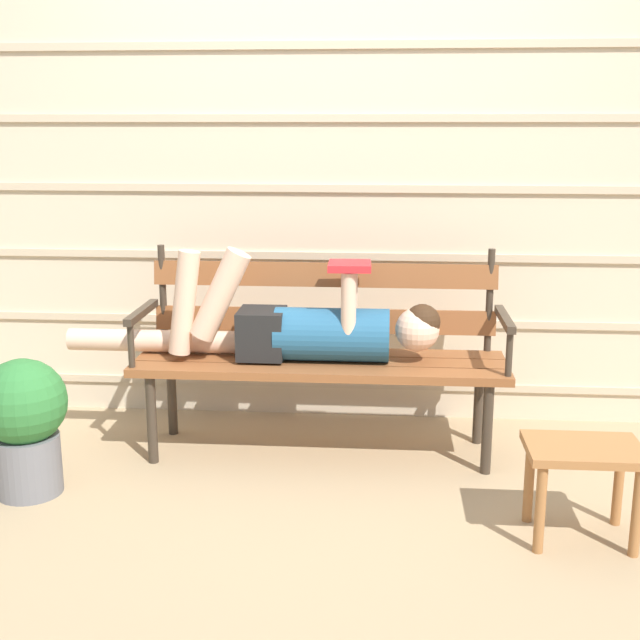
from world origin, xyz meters
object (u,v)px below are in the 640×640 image
object	(u,v)px
reclining_person	(299,327)
park_bench	(321,344)
footstool	(583,465)
potted_plant	(24,420)

from	to	relation	value
reclining_person	park_bench	bearing A→B (deg)	36.47
park_bench	footstool	bearing A→B (deg)	-38.34
potted_plant	reclining_person	bearing A→B (deg)	26.12
footstool	potted_plant	xyz separation A→B (m)	(-2.10, 0.20, 0.03)
footstool	potted_plant	distance (m)	2.11
reclining_person	potted_plant	xyz separation A→B (m)	(-1.03, -0.51, -0.27)
park_bench	reclining_person	distance (m)	0.15
reclining_person	footstool	xyz separation A→B (m)	(1.07, -0.71, -0.30)
park_bench	potted_plant	world-z (taller)	park_bench
reclining_person	potted_plant	world-z (taller)	reclining_person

